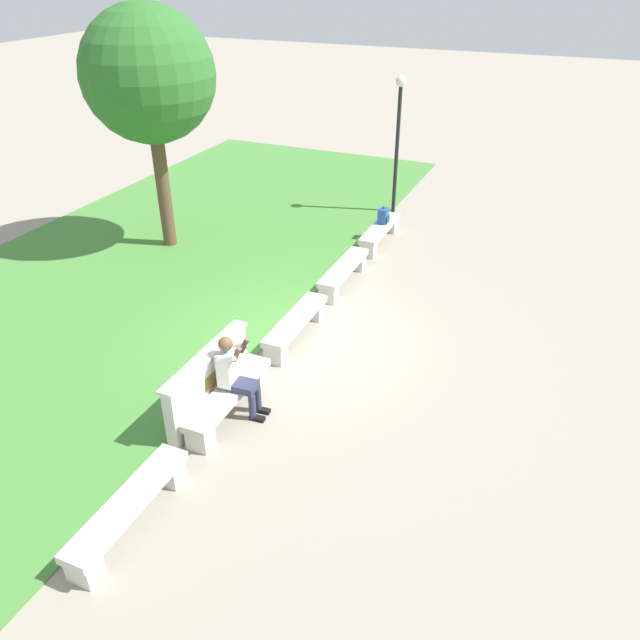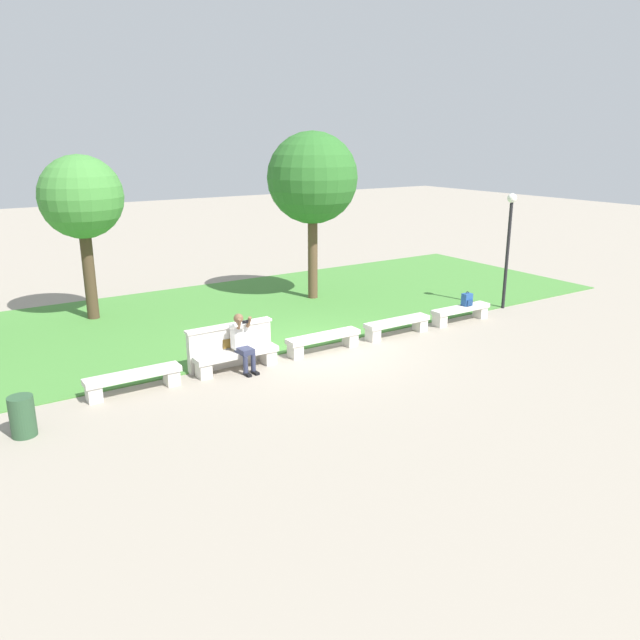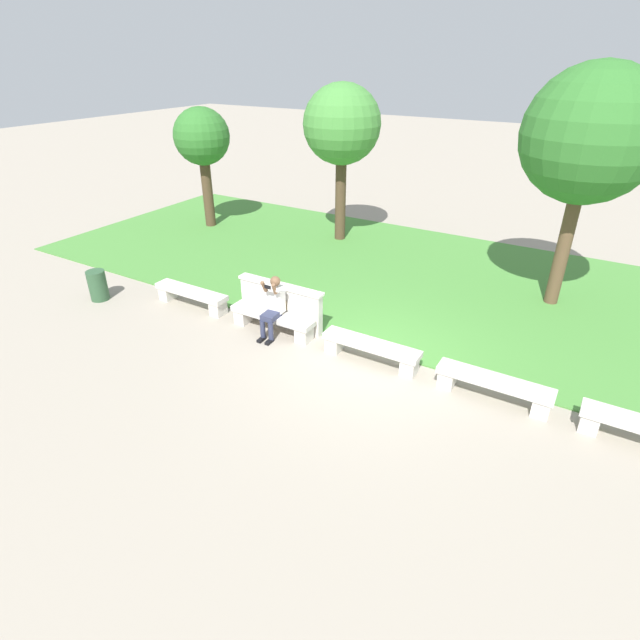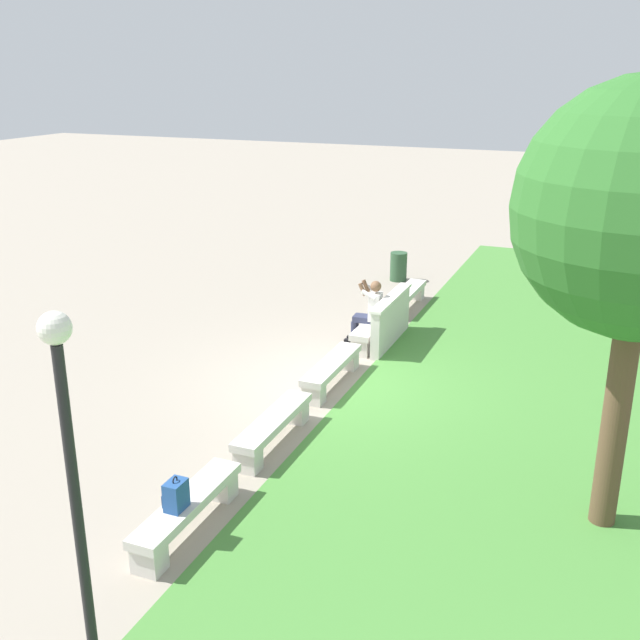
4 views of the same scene
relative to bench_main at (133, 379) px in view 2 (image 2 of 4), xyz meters
The scene contains 14 objects.
ground_plane 4.76m from the bench_main, ahead, with size 80.00×80.00×0.00m, color gray.
grass_strip 6.47m from the bench_main, 42.67° to the left, with size 23.50×8.00×0.03m, color #478438.
bench_main is the anchor object (origin of this frame).
bench_near 2.38m from the bench_main, ahead, with size 2.00×0.40×0.45m.
bench_mid 4.75m from the bench_main, ahead, with size 2.00×0.40×0.45m.
bench_far 7.13m from the bench_main, ahead, with size 2.00×0.40×0.45m.
bench_end 9.50m from the bench_main, ahead, with size 2.00×0.40×0.45m.
backrest_wall_with_plaque 2.41m from the bench_main, ahead, with size 2.11×0.24×1.01m.
person_photographer 2.52m from the bench_main, ahead, with size 0.49×0.74×1.32m.
backpack 9.74m from the bench_main, ahead, with size 0.28×0.24×0.43m.
tree_behind_wall 6.93m from the bench_main, 83.50° to the left, with size 2.32×2.32×4.70m.
tree_left_background 9.44m from the bench_main, 32.07° to the left, with size 2.87×2.87×5.34m.
trash_bin 2.42m from the bench_main, 158.71° to the right, with size 0.44×0.44×0.75m, color #2D5133.
lamp_post 11.90m from the bench_main, ahead, with size 0.28×0.28×3.54m.
Camera 2 is at (-8.13, -12.25, 5.13)m, focal length 35.00 mm.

